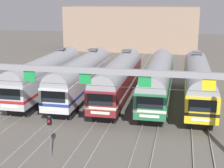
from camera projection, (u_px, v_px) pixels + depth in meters
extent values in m
plane|color=#5B564F|center=(119.00, 100.00, 38.63)|extent=(160.00, 160.00, 0.00)
cube|color=gray|center=(82.00, 67.00, 56.61)|extent=(0.07, 70.00, 0.15)
cube|color=gray|center=(91.00, 68.00, 56.32)|extent=(0.07, 70.00, 0.15)
cube|color=gray|center=(108.00, 69.00, 55.75)|extent=(0.07, 70.00, 0.15)
cube|color=gray|center=(116.00, 69.00, 55.46)|extent=(0.07, 70.00, 0.15)
cube|color=gray|center=(134.00, 70.00, 54.89)|extent=(0.07, 70.00, 0.15)
cube|color=gray|center=(142.00, 70.00, 54.60)|extent=(0.07, 70.00, 0.15)
cube|color=gray|center=(160.00, 71.00, 54.02)|extent=(0.07, 70.00, 0.15)
cube|color=gray|center=(169.00, 71.00, 53.74)|extent=(0.07, 70.00, 0.15)
cube|color=gray|center=(188.00, 72.00, 53.16)|extent=(0.07, 70.00, 0.15)
cube|color=gray|center=(197.00, 72.00, 52.88)|extent=(0.07, 70.00, 0.15)
cube|color=#B2B5BA|center=(47.00, 78.00, 39.80)|extent=(2.85, 18.00, 2.35)
cube|color=#B21E1E|center=(47.00, 80.00, 39.89)|extent=(2.88, 18.02, 0.28)
cylinder|color=gray|center=(46.00, 68.00, 39.51)|extent=(2.74, 17.64, 2.74)
cube|color=black|center=(9.00, 94.00, 31.12)|extent=(2.28, 0.06, 1.03)
cube|color=silver|center=(10.00, 107.00, 31.42)|extent=(1.71, 0.05, 0.24)
cube|color=black|center=(24.00, 107.00, 34.24)|extent=(2.28, 2.60, 1.05)
cube|color=black|center=(65.00, 79.00, 46.20)|extent=(2.28, 2.60, 1.05)
cube|color=#4C4C51|center=(61.00, 49.00, 43.92)|extent=(1.10, 1.10, 0.20)
cube|color=silver|center=(82.00, 79.00, 38.94)|extent=(2.85, 18.00, 2.35)
cube|color=navy|center=(82.00, 82.00, 39.03)|extent=(2.88, 18.02, 0.28)
cylinder|color=gray|center=(82.00, 69.00, 38.65)|extent=(2.74, 17.64, 2.74)
cube|color=black|center=(53.00, 97.00, 30.26)|extent=(2.28, 0.06, 1.03)
cube|color=silver|center=(54.00, 110.00, 30.56)|extent=(1.71, 0.05, 0.24)
cube|color=black|center=(64.00, 110.00, 33.38)|extent=(2.28, 2.60, 1.05)
cube|color=black|center=(96.00, 81.00, 45.34)|extent=(2.28, 2.60, 1.05)
cube|color=#4C4C51|center=(93.00, 50.00, 43.06)|extent=(1.10, 1.10, 0.20)
cube|color=maroon|center=(119.00, 81.00, 38.08)|extent=(2.85, 18.00, 2.35)
cube|color=beige|center=(119.00, 84.00, 38.17)|extent=(2.88, 18.02, 0.28)
cylinder|color=gray|center=(119.00, 71.00, 37.79)|extent=(2.74, 17.64, 2.74)
cube|color=black|center=(100.00, 100.00, 29.40)|extent=(2.28, 0.06, 1.03)
cube|color=silver|center=(100.00, 113.00, 29.70)|extent=(1.71, 0.05, 0.24)
cube|color=black|center=(107.00, 113.00, 32.52)|extent=(2.28, 2.60, 1.05)
cube|color=black|center=(128.00, 83.00, 44.48)|extent=(2.28, 2.60, 1.05)
cube|color=#4C4C51|center=(126.00, 51.00, 42.20)|extent=(1.10, 1.10, 0.20)
cube|color=#236B42|center=(157.00, 83.00, 37.22)|extent=(2.85, 18.00, 2.35)
cube|color=silver|center=(157.00, 86.00, 37.31)|extent=(2.88, 18.02, 0.28)
cylinder|color=gray|center=(158.00, 73.00, 36.93)|extent=(2.74, 17.64, 2.74)
cube|color=black|center=(150.00, 103.00, 28.54)|extent=(2.28, 0.06, 1.03)
cube|color=silver|center=(149.00, 116.00, 28.84)|extent=(1.71, 0.05, 0.24)
cube|color=black|center=(152.00, 116.00, 31.66)|extent=(2.28, 2.60, 1.05)
cube|color=black|center=(161.00, 84.00, 43.62)|extent=(2.28, 2.60, 1.05)
cube|color=gold|center=(198.00, 85.00, 36.36)|extent=(2.85, 18.00, 2.35)
cube|color=black|center=(198.00, 88.00, 36.45)|extent=(2.88, 18.02, 0.28)
cylinder|color=gray|center=(199.00, 74.00, 36.07)|extent=(2.74, 17.64, 2.74)
cube|color=black|center=(203.00, 106.00, 27.68)|extent=(2.28, 0.06, 1.03)
cube|color=silver|center=(202.00, 120.00, 27.98)|extent=(1.71, 0.05, 0.24)
cube|color=black|center=(199.00, 120.00, 30.80)|extent=(2.28, 2.60, 1.05)
cube|color=black|center=(195.00, 86.00, 42.76)|extent=(2.28, 2.60, 1.05)
cube|color=#4C4C51|center=(198.00, 53.00, 40.48)|extent=(1.10, 1.10, 0.20)
cube|color=gray|center=(85.00, 70.00, 24.28)|extent=(22.25, 0.32, 0.44)
cube|color=#198C3F|center=(29.00, 76.00, 25.29)|extent=(0.90, 0.08, 0.80)
cube|color=#198C3F|center=(85.00, 79.00, 24.43)|extent=(0.90, 0.08, 0.80)
cube|color=#198C3F|center=(145.00, 82.00, 23.57)|extent=(0.90, 0.08, 0.80)
cube|color=yellow|center=(209.00, 85.00, 22.71)|extent=(0.90, 0.08, 0.80)
cylinder|color=#3F382D|center=(85.00, 85.00, 24.55)|extent=(22.25, 0.03, 0.03)
cylinder|color=#59595E|center=(50.00, 137.00, 24.17)|extent=(0.12, 0.12, 3.20)
cube|color=black|center=(49.00, 121.00, 23.86)|extent=(0.28, 0.24, 0.60)
sphere|color=red|center=(49.00, 121.00, 23.73)|extent=(0.18, 0.18, 0.18)
cube|color=gray|center=(132.00, 28.00, 75.88)|extent=(29.13, 10.00, 9.66)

